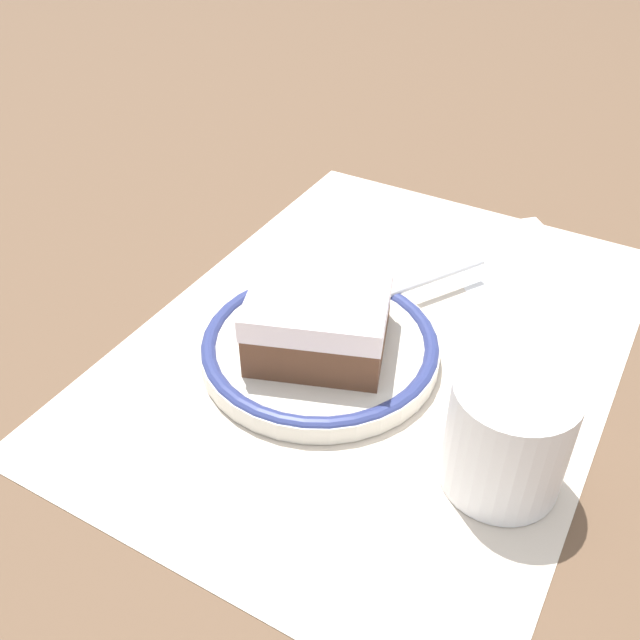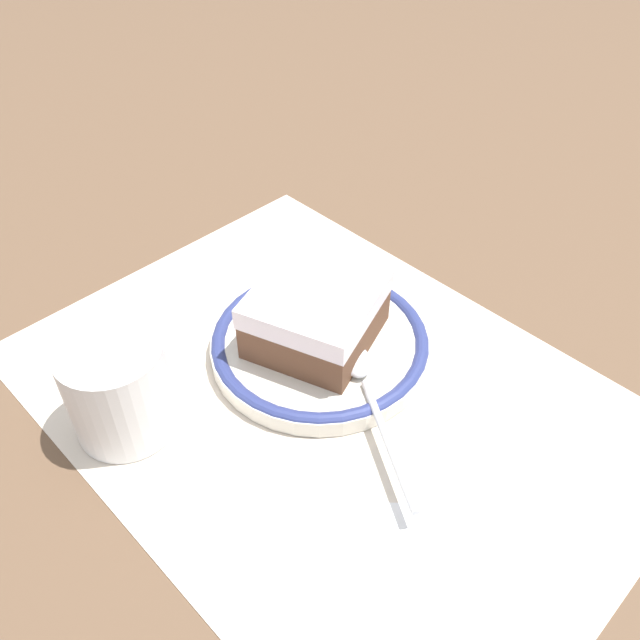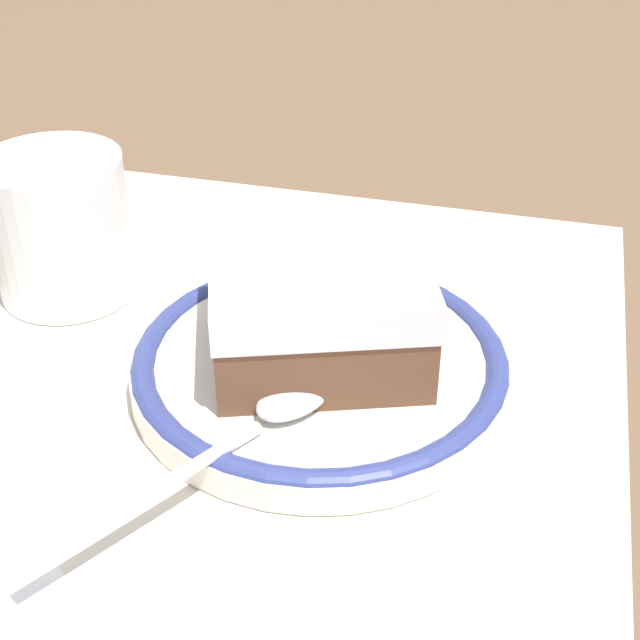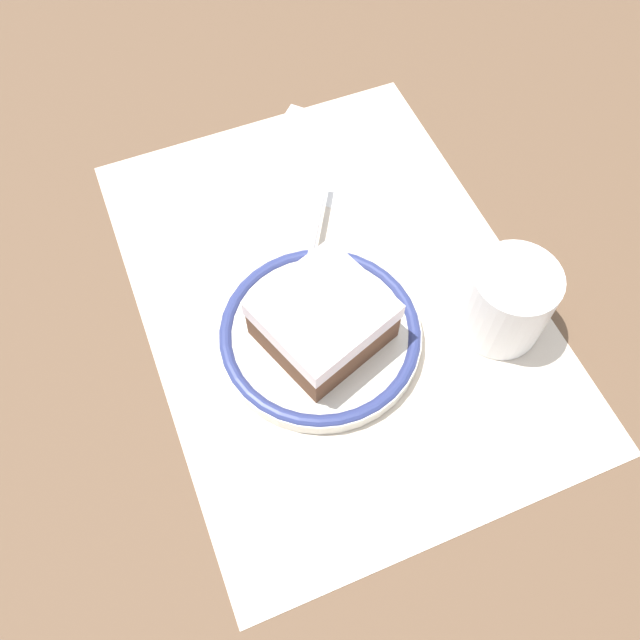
# 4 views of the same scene
# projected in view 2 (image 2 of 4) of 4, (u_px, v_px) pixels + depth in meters

# --- Properties ---
(ground_plane) EXTENTS (2.40, 2.40, 0.00)m
(ground_plane) POSITION_uv_depth(u_px,v_px,m) (328.00, 397.00, 0.51)
(ground_plane) COLOR brown
(placemat) EXTENTS (0.47, 0.34, 0.00)m
(placemat) POSITION_uv_depth(u_px,v_px,m) (328.00, 397.00, 0.51)
(placemat) COLOR beige
(placemat) RESTS_ON ground_plane
(plate) EXTENTS (0.18, 0.18, 0.02)m
(plate) POSITION_uv_depth(u_px,v_px,m) (320.00, 343.00, 0.54)
(plate) COLOR silver
(plate) RESTS_ON placemat
(cake_slice) EXTENTS (0.12, 0.12, 0.05)m
(cake_slice) POSITION_uv_depth(u_px,v_px,m) (316.00, 314.00, 0.52)
(cake_slice) COLOR brown
(cake_slice) RESTS_ON plate
(spoon) EXTENTS (0.14, 0.09, 0.01)m
(spoon) POSITION_uv_depth(u_px,v_px,m) (365.00, 380.00, 0.50)
(spoon) COLOR silver
(spoon) RESTS_ON plate
(cup) EXTENTS (0.07, 0.07, 0.08)m
(cup) POSITION_uv_depth(u_px,v_px,m) (120.00, 393.00, 0.47)
(cup) COLOR white
(cup) RESTS_ON placemat
(napkin) EXTENTS (0.18, 0.18, 0.00)m
(napkin) POSITION_uv_depth(u_px,v_px,m) (444.00, 588.00, 0.40)
(napkin) COLOR white
(napkin) RESTS_ON placemat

